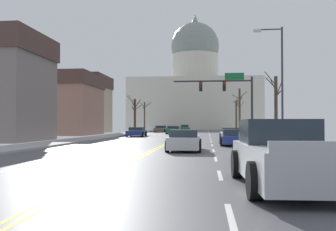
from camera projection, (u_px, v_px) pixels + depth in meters
name	position (u px, v px, depth m)	size (l,w,h in m)	color
ground	(149.00, 152.00, 20.19)	(20.00, 180.00, 0.20)	#4D4D52
signal_gantry	(229.00, 92.00, 37.41)	(7.91, 0.41, 6.50)	#28282D
street_lamp_right	(278.00, 75.00, 25.33)	(2.01, 0.24, 7.98)	#333338
capitol_building	(195.00, 91.00, 102.06)	(34.27, 19.27, 31.57)	beige
sedan_near_00	(231.00, 135.00, 34.23)	(2.04, 4.64, 1.18)	silver
sedan_near_01	(234.00, 138.00, 27.11)	(2.03, 4.54, 1.15)	navy
sedan_near_02	(184.00, 141.00, 21.59)	(1.99, 4.53, 1.21)	silver
sedan_near_03	(260.00, 149.00, 14.71)	(2.14, 4.34, 1.25)	silver
pickup_truck_near_04	(284.00, 156.00, 9.31)	(2.38, 5.32, 1.68)	#ADB2B7
sedan_oncoming_00	(137.00, 132.00, 45.22)	(2.14, 4.43, 1.12)	navy
sedan_oncoming_01	(173.00, 130.00, 56.08)	(2.22, 4.67, 1.19)	#1E7247
sedan_oncoming_02	(161.00, 129.00, 68.34)	(2.18, 4.58, 1.16)	#6B6056
sedan_oncoming_03	(185.00, 128.00, 80.20)	(2.08, 4.51, 1.29)	#1E7247
flank_building_00	(64.00, 104.00, 51.94)	(9.13, 10.18, 8.42)	#8C6656
flank_building_01	(81.00, 104.00, 64.25)	(9.10, 9.96, 9.76)	tan
bare_tree_00	(276.00, 106.00, 31.69)	(1.51, 1.73, 5.91)	#423328
bare_tree_01	(145.00, 115.00, 73.42)	(2.41, 2.27, 5.69)	#4C3D2D
bare_tree_02	(240.00, 110.00, 54.23)	(2.02, 2.09, 6.50)	#4C3D2D
bare_tree_03	(135.00, 115.00, 57.43)	(2.20, 1.94, 5.77)	#423328
bare_tree_04	(236.00, 114.00, 68.21)	(1.28, 1.95, 6.32)	#4C3D2D
pedestrian_00	(306.00, 133.00, 21.14)	(0.35, 0.34, 1.64)	#4C4238
bicycle_parked	(319.00, 150.00, 15.39)	(0.12, 1.77, 0.85)	black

